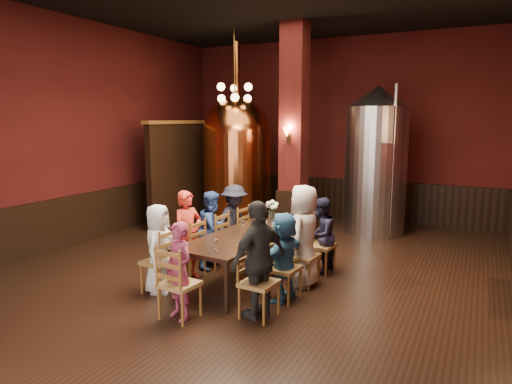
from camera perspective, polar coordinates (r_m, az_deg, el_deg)
The scene contains 36 objects.
room at distance 7.17m, azimuth -1.35°, elevation 6.96°, with size 10.00×10.02×4.50m.
wainscot_back at distance 11.95m, azimuth 9.85°, elevation -0.71°, with size 7.90×0.08×1.00m, color black.
wainscot_left at distance 9.88m, azimuth -22.12°, elevation -3.35°, with size 0.08×9.90×1.00m, color black.
column at distance 9.84m, azimuth 4.78°, elevation 7.54°, with size 0.58×0.58×4.50m, color #45120E.
partition at distance 11.64m, azimuth -7.94°, elevation 2.56°, with size 0.22×3.50×2.40m, color black.
pendant_cluster at distance 10.58m, azimuth -2.69°, elevation 12.28°, with size 0.90×0.90×1.70m, color #A57226, non-canonical shape.
sconce_column at distance 9.56m, azimuth 4.10°, elevation 7.20°, with size 0.20×0.20×0.36m, color black, non-canonical shape.
dining_table at distance 7.09m, azimuth -1.45°, elevation -5.86°, with size 1.18×2.47×0.75m.
chair_0 at distance 6.90m, azimuth -12.02°, elevation -8.48°, with size 0.46×0.46×0.92m, color brown, non-canonical shape.
person_0 at distance 6.84m, azimuth -12.08°, elevation -6.92°, with size 0.64×0.42×1.31m, color white.
chair_1 at distance 7.38m, azimuth -8.47°, elevation -7.20°, with size 0.46×0.46×0.92m, color brown, non-canonical shape.
person_1 at distance 7.31m, azimuth -8.52°, elevation -5.33°, with size 0.52×0.34×1.42m, color red.
chair_2 at distance 7.88m, azimuth -5.42°, elevation -6.07°, with size 0.46×0.46×0.92m, color brown, non-canonical shape.
person_2 at distance 7.83m, azimuth -5.45°, elevation -4.67°, with size 0.64×0.32×1.32m, color navy.
chair_3 at distance 8.41m, azimuth -2.72°, elevation -5.06°, with size 0.46×0.46×0.92m, color brown, non-canonical shape.
person_3 at distance 8.36m, azimuth -2.73°, elevation -3.65°, with size 0.87×0.50×1.34m, color black.
chair_4 at distance 5.93m, azimuth 0.39°, elevation -11.25°, with size 0.46×0.46×0.92m, color brown, non-canonical shape.
person_4 at distance 5.83m, azimuth 0.39°, elevation -8.48°, with size 0.89×0.37×1.52m, color black.
chair_5 at distance 6.48m, azimuth 3.43°, elevation -9.45°, with size 0.46×0.46×0.92m, color brown, non-canonical shape.
person_5 at distance 6.43m, azimuth 3.44°, elevation -8.02°, with size 1.17×0.37×1.26m, color teal.
chair_6 at distance 7.05m, azimuth 5.92°, elevation -7.94°, with size 0.46×0.46×0.92m, color brown, non-canonical shape.
person_6 at distance 6.96m, azimuth 5.97°, elevation -5.45°, with size 0.76×0.49×1.55m, color beige.
chair_7 at distance 7.64m, azimuth 8.06°, elevation -6.63°, with size 0.46×0.46×0.92m, color brown, non-canonical shape.
person_7 at distance 7.59m, azimuth 8.08°, elevation -5.39°, with size 0.61×0.30×1.26m, color #191932.
chair_8 at distance 5.97m, azimuth -9.55°, elevation -11.22°, with size 0.46×0.46×0.92m, color brown, non-canonical shape.
person_8 at distance 5.91m, azimuth -9.60°, elevation -9.69°, with size 0.46×0.30×1.26m, color #8B2E4D.
copper_kettle at distance 10.97m, azimuth -2.36°, elevation 4.13°, with size 2.12×2.12×4.28m.
steel_vessel at distance 10.34m, azimuth 14.75°, elevation 3.80°, with size 1.48×1.48×3.22m.
rose_vase at distance 7.90m, azimuth 1.97°, elevation -1.97°, with size 0.23×0.23×0.38m.
wine_glass_0 at distance 7.26m, azimuth 1.33°, elevation -4.31°, with size 0.07×0.07×0.17m, color white, non-canonical shape.
wine_glass_1 at distance 6.86m, azimuth 0.68°, elevation -5.12°, with size 0.07×0.07×0.17m, color white, non-canonical shape.
wine_glass_2 at distance 6.23m, azimuth -5.06°, elevation -6.64°, with size 0.07×0.07×0.17m, color white, non-canonical shape.
wine_glass_3 at distance 7.15m, azimuth 2.08°, elevation -4.52°, with size 0.07×0.07×0.17m, color white, non-canonical shape.
wine_glass_4 at distance 6.96m, azimuth 0.12°, elevation -4.89°, with size 0.07×0.07×0.17m, color white, non-canonical shape.
wine_glass_5 at distance 7.26m, azimuth -1.66°, elevation -4.30°, with size 0.07×0.07×0.17m, color white, non-canonical shape.
wine_glass_6 at distance 7.60m, azimuth 3.04°, elevation -3.70°, with size 0.07×0.07×0.17m, color white, non-canonical shape.
Camera 1 is at (3.34, -6.33, 2.53)m, focal length 32.00 mm.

